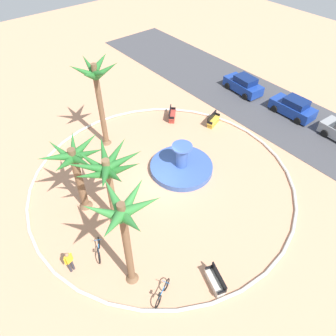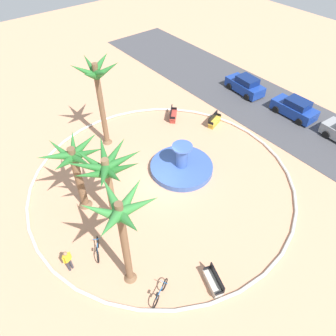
{
  "view_description": "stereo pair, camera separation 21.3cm",
  "coord_description": "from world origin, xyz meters",
  "px_view_note": "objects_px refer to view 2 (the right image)",
  "views": [
    {
      "loc": [
        12.69,
        -9.81,
        16.56
      ],
      "look_at": [
        -0.03,
        0.57,
        1.0
      ],
      "focal_mm": 34.3,
      "sensor_mm": 36.0,
      "label": 1
    },
    {
      "loc": [
        12.82,
        -9.65,
        16.56
      ],
      "look_at": [
        -0.03,
        0.57,
        1.0
      ],
      "focal_mm": 34.3,
      "sensor_mm": 36.0,
      "label": 2
    }
  ],
  "objects_px": {
    "bench_north": "(213,282)",
    "parked_car_second": "(295,108)",
    "palm_tree_far_side": "(122,221)",
    "bench_east": "(173,116)",
    "palm_tree_near_fountain": "(75,162)",
    "person_cyclist_helmet": "(68,260)",
    "palm_tree_by_curb": "(107,171)",
    "bench_west": "(214,121)",
    "bicycle_red_frame": "(98,249)",
    "parked_car_leftmost": "(245,85)",
    "bicycle_by_lamppost": "(160,293)",
    "palm_tree_mid_plaza": "(98,83)",
    "fountain": "(182,166)"
  },
  "relations": [
    {
      "from": "palm_tree_by_curb",
      "to": "bicycle_red_frame",
      "type": "xyz_separation_m",
      "value": [
        1.49,
        -2.07,
        -3.89
      ]
    },
    {
      "from": "bench_north",
      "to": "parked_car_second",
      "type": "relative_size",
      "value": 0.42
    },
    {
      "from": "fountain",
      "to": "palm_tree_near_fountain",
      "type": "distance_m",
      "value": 8.13
    },
    {
      "from": "fountain",
      "to": "bench_west",
      "type": "distance_m",
      "value": 6.46
    },
    {
      "from": "palm_tree_near_fountain",
      "to": "person_cyclist_helmet",
      "type": "xyz_separation_m",
      "value": [
        3.7,
        -2.9,
        -2.9
      ]
    },
    {
      "from": "bicycle_by_lamppost",
      "to": "parked_car_second",
      "type": "relative_size",
      "value": 0.39
    },
    {
      "from": "palm_tree_far_side",
      "to": "palm_tree_mid_plaza",
      "type": "bearing_deg",
      "value": 155.31
    },
    {
      "from": "person_cyclist_helmet",
      "to": "parked_car_second",
      "type": "relative_size",
      "value": 0.42
    },
    {
      "from": "palm_tree_near_fountain",
      "to": "palm_tree_mid_plaza",
      "type": "height_order",
      "value": "palm_tree_mid_plaza"
    },
    {
      "from": "palm_tree_near_fountain",
      "to": "bench_east",
      "type": "height_order",
      "value": "palm_tree_near_fountain"
    },
    {
      "from": "palm_tree_near_fountain",
      "to": "bench_west",
      "type": "xyz_separation_m",
      "value": [
        -1.21,
        13.11,
        -3.5
      ]
    },
    {
      "from": "fountain",
      "to": "palm_tree_far_side",
      "type": "height_order",
      "value": "palm_tree_far_side"
    },
    {
      "from": "fountain",
      "to": "bicycle_red_frame",
      "type": "distance_m",
      "value": 8.7
    },
    {
      "from": "bicycle_by_lamppost",
      "to": "parked_car_second",
      "type": "distance_m",
      "value": 20.47
    },
    {
      "from": "person_cyclist_helmet",
      "to": "palm_tree_mid_plaza",
      "type": "bearing_deg",
      "value": 138.98
    },
    {
      "from": "person_cyclist_helmet",
      "to": "palm_tree_near_fountain",
      "type": "bearing_deg",
      "value": 141.91
    },
    {
      "from": "bench_north",
      "to": "person_cyclist_helmet",
      "type": "bearing_deg",
      "value": -135.61
    },
    {
      "from": "palm_tree_mid_plaza",
      "to": "bench_east",
      "type": "xyz_separation_m",
      "value": [
        0.75,
        6.31,
        -4.99
      ]
    },
    {
      "from": "palm_tree_near_fountain",
      "to": "parked_car_leftmost",
      "type": "relative_size",
      "value": 1.25
    },
    {
      "from": "bench_north",
      "to": "bicycle_by_lamppost",
      "type": "xyz_separation_m",
      "value": [
        -1.3,
        -2.59,
        0.04
      ]
    },
    {
      "from": "palm_tree_by_curb",
      "to": "parked_car_leftmost",
      "type": "relative_size",
      "value": 1.32
    },
    {
      "from": "bicycle_by_lamppost",
      "to": "person_cyclist_helmet",
      "type": "height_order",
      "value": "person_cyclist_helmet"
    },
    {
      "from": "palm_tree_by_curb",
      "to": "bench_north",
      "type": "distance_m",
      "value": 8.31
    },
    {
      "from": "palm_tree_near_fountain",
      "to": "palm_tree_by_curb",
      "type": "xyz_separation_m",
      "value": [
        2.27,
        0.9,
        0.43
      ]
    },
    {
      "from": "person_cyclist_helmet",
      "to": "bench_west",
      "type": "bearing_deg",
      "value": 107.03
    },
    {
      "from": "palm_tree_mid_plaza",
      "to": "bicycle_red_frame",
      "type": "height_order",
      "value": "palm_tree_mid_plaza"
    },
    {
      "from": "bench_north",
      "to": "bench_west",
      "type": "bearing_deg",
      "value": 135.35
    },
    {
      "from": "palm_tree_by_curb",
      "to": "person_cyclist_helmet",
      "type": "distance_m",
      "value": 5.25
    },
    {
      "from": "palm_tree_by_curb",
      "to": "bench_north",
      "type": "xyz_separation_m",
      "value": [
        7.11,
        1.76,
        -3.93
      ]
    },
    {
      "from": "bench_north",
      "to": "parked_car_second",
      "type": "xyz_separation_m",
      "value": [
        -7.14,
        17.02,
        0.43
      ]
    },
    {
      "from": "bench_west",
      "to": "bicycle_by_lamppost",
      "type": "bearing_deg",
      "value": -54.55
    },
    {
      "from": "palm_tree_far_side",
      "to": "bicycle_red_frame",
      "type": "distance_m",
      "value": 5.36
    },
    {
      "from": "parked_car_leftmost",
      "to": "person_cyclist_helmet",
      "type": "bearing_deg",
      "value": -72.59
    },
    {
      "from": "bench_north",
      "to": "palm_tree_by_curb",
      "type": "bearing_deg",
      "value": -166.09
    },
    {
      "from": "bench_west",
      "to": "bicycle_red_frame",
      "type": "xyz_separation_m",
      "value": [
        4.96,
        -14.29,
        0.04
      ]
    },
    {
      "from": "bench_north",
      "to": "parked_car_leftmost",
      "type": "xyz_separation_m",
      "value": [
        -12.66,
        16.68,
        0.43
      ]
    },
    {
      "from": "fountain",
      "to": "parked_car_second",
      "type": "relative_size",
      "value": 1.16
    },
    {
      "from": "palm_tree_far_side",
      "to": "bench_east",
      "type": "distance_m",
      "value": 16.13
    },
    {
      "from": "bench_west",
      "to": "bicycle_red_frame",
      "type": "relative_size",
      "value": 1.09
    },
    {
      "from": "bench_north",
      "to": "person_cyclist_helmet",
      "type": "xyz_separation_m",
      "value": [
        -5.68,
        -5.56,
        0.59
      ]
    },
    {
      "from": "palm_tree_mid_plaza",
      "to": "bench_west",
      "type": "height_order",
      "value": "palm_tree_mid_plaza"
    },
    {
      "from": "palm_tree_mid_plaza",
      "to": "palm_tree_far_side",
      "type": "bearing_deg",
      "value": -24.69
    },
    {
      "from": "bench_west",
      "to": "parked_car_second",
      "type": "bearing_deg",
      "value": 62.34
    },
    {
      "from": "bench_west",
      "to": "person_cyclist_helmet",
      "type": "distance_m",
      "value": 16.76
    },
    {
      "from": "fountain",
      "to": "bench_north",
      "type": "xyz_separation_m",
      "value": [
        7.99,
        -4.54,
        0.03
      ]
    },
    {
      "from": "bench_east",
      "to": "parked_car_second",
      "type": "xyz_separation_m",
      "value": [
        6.35,
        8.82,
        0.43
      ]
    },
    {
      "from": "palm_tree_near_fountain",
      "to": "bicycle_by_lamppost",
      "type": "height_order",
      "value": "palm_tree_near_fountain"
    },
    {
      "from": "parked_car_leftmost",
      "to": "parked_car_second",
      "type": "relative_size",
      "value": 1.03
    },
    {
      "from": "parked_car_leftmost",
      "to": "bicycle_by_lamppost",
      "type": "bearing_deg",
      "value": -59.48
    },
    {
      "from": "palm_tree_far_side",
      "to": "parked_car_second",
      "type": "bearing_deg",
      "value": 101.2
    }
  ]
}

